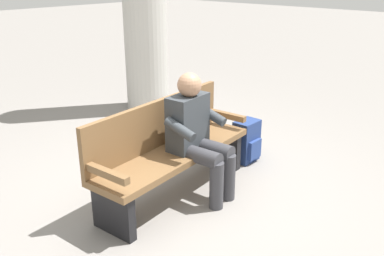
% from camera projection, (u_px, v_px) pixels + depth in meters
% --- Properties ---
extents(ground_plane, '(40.00, 40.00, 0.00)m').
position_uv_depth(ground_plane, '(176.00, 194.00, 4.05)').
color(ground_plane, gray).
extents(bench_near, '(1.84, 0.64, 0.90)m').
position_uv_depth(bench_near, '(170.00, 148.00, 3.92)').
color(bench_near, brown).
rests_on(bench_near, ground).
extents(person_seated, '(0.60, 0.60, 1.18)m').
position_uv_depth(person_seated, '(197.00, 133.00, 3.83)').
color(person_seated, '#33383D').
rests_on(person_seated, ground).
extents(backpack, '(0.28, 0.24, 0.47)m').
position_uv_depth(backpack, '(247.00, 141.00, 4.67)').
color(backpack, navy).
rests_on(backpack, ground).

